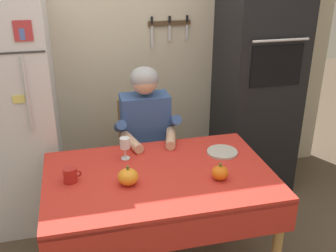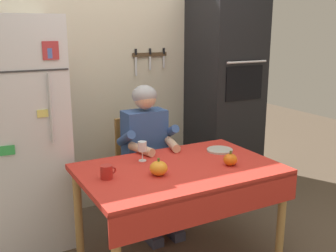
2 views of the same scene
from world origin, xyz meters
name	(u,v)px [view 2 (image 2 of 2)]	position (x,y,z in m)	size (l,w,h in m)	color
back_wall_assembly	(118,71)	(0.05, 1.35, 1.30)	(3.70, 0.13, 2.60)	beige
refrigerator	(18,134)	(-0.95, 0.96, 0.90)	(0.68, 0.71, 1.80)	silver
wall_oven	(224,94)	(1.05, 1.00, 1.05)	(0.60, 0.64, 2.10)	black
dining_table	(180,179)	(0.00, 0.08, 0.66)	(1.40, 0.90, 0.74)	tan
chair_behind_person	(139,165)	(0.04, 0.87, 0.51)	(0.40, 0.40, 0.93)	#9E6B33
seated_person	(148,146)	(0.04, 0.68, 0.74)	(0.47, 0.55, 1.25)	#38384C
coffee_mug	(107,172)	(-0.53, 0.13, 0.79)	(0.11, 0.08, 0.09)	#B2231E
wine_glass	(142,147)	(-0.17, 0.34, 0.85)	(0.07, 0.07, 0.15)	white
pumpkin_large	(230,160)	(0.34, -0.05, 0.78)	(0.10, 0.10, 0.11)	orange
pumpkin_medium	(159,168)	(-0.20, 0.02, 0.79)	(0.12, 0.12, 0.12)	orange
serving_tray	(220,150)	(0.48, 0.27, 0.75)	(0.21, 0.21, 0.02)	#B7B2A8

